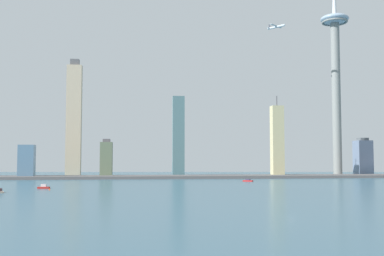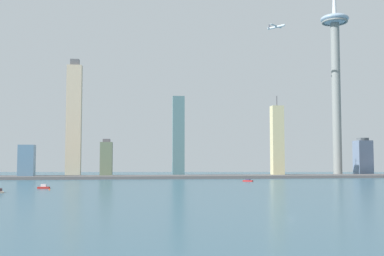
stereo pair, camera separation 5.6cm
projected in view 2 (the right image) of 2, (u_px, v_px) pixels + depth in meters
The scene contains 13 objects.
ground_plane at pixel (291, 217), 222.25m from camera, with size 6000.00×6000.00×0.00m, color #3B6276.
waterfront_pier at pixel (186, 177), 676.12m from camera, with size 979.20×65.99×3.85m, color #5D5A5A.
observation_tower at pixel (335, 60), 755.23m from camera, with size 45.06×45.06×363.07m.
skyscraper_1 at pixel (74, 119), 736.45m from camera, with size 23.13×14.89×185.91m.
skyscraper_2 at pixel (106, 159), 692.54m from camera, with size 17.47×24.33×57.31m.
skyscraper_3 at pixel (178, 136), 736.64m from camera, with size 18.61×14.89×126.66m.
skyscraper_4 at pixel (277, 141), 716.93m from camera, with size 18.03×16.19×124.93m.
skyscraper_5 at pixel (363, 157), 788.84m from camera, with size 24.76×25.36×63.28m.
skyscraper_6 at pixel (27, 162), 656.48m from camera, with size 21.89×15.55×47.53m.
boat_0 at pixel (44, 187), 432.85m from camera, with size 11.11×5.06×4.12m.
boat_6 at pixel (248, 181), 572.85m from camera, with size 12.30×10.65×3.09m.
channel_buoy_0 at pixel (50, 189), 413.09m from camera, with size 1.67×1.67×1.63m, color #E54C19.
airplane at pixel (277, 27), 714.06m from camera, with size 24.61×26.43×8.22m.
Camera 2 is at (-74.13, -217.13, 27.23)m, focal length 43.73 mm.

